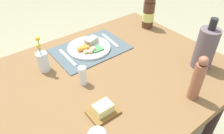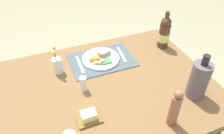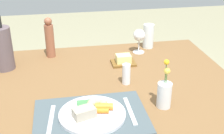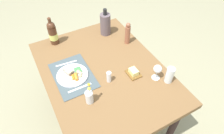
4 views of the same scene
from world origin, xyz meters
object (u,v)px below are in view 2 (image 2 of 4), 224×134
object	(u,v)px
dinner_plate	(101,58)
wine_bottle	(164,33)
butter_dish	(89,117)
pepper_mill	(175,109)
knife	(80,64)
dining_table	(105,94)
fork	(122,54)
cooler_bottle	(199,80)
flower_vase	(58,65)
salt_shaker	(83,84)

from	to	relation	value
dinner_plate	wine_bottle	distance (m)	0.52
dinner_plate	butter_dish	distance (m)	0.52
pepper_mill	knife	bearing A→B (deg)	-63.57
wine_bottle	butter_dish	bearing A→B (deg)	32.30
dining_table	wine_bottle	distance (m)	0.66
fork	cooler_bottle	bearing A→B (deg)	120.39
fork	pepper_mill	bearing A→B (deg)	95.69
flower_vase	cooler_bottle	size ratio (longest dim) A/B	0.74
flower_vase	pepper_mill	distance (m)	0.78
flower_vase	pepper_mill	bearing A→B (deg)	127.11
flower_vase	butter_dish	world-z (taller)	flower_vase
fork	knife	world-z (taller)	same
pepper_mill	butter_dish	distance (m)	0.44
flower_vase	cooler_bottle	distance (m)	0.87
dining_table	knife	xyz separation A→B (m)	(0.09, -0.26, 0.08)
fork	wine_bottle	world-z (taller)	wine_bottle
fork	cooler_bottle	size ratio (longest dim) A/B	0.67
wine_bottle	pepper_mill	distance (m)	0.73
fork	salt_shaker	distance (m)	0.44
fork	wine_bottle	xyz separation A→B (m)	(-0.35, 0.00, 0.11)
knife	wine_bottle	distance (m)	0.68
dining_table	salt_shaker	distance (m)	0.18
dining_table	butter_dish	world-z (taller)	butter_dish
flower_vase	butter_dish	bearing A→B (deg)	99.91
dining_table	knife	size ratio (longest dim) A/B	6.79
knife	dining_table	bearing A→B (deg)	110.30
pepper_mill	salt_shaker	bearing A→B (deg)	-47.94
flower_vase	salt_shaker	distance (m)	0.25
flower_vase	knife	bearing A→B (deg)	-172.06
fork	knife	bearing A→B (deg)	6.09
wine_bottle	salt_shaker	bearing A→B (deg)	19.26
dining_table	wine_bottle	bearing A→B (deg)	-155.70
dining_table	wine_bottle	world-z (taller)	wine_bottle
flower_vase	salt_shaker	bearing A→B (deg)	116.46
flower_vase	dinner_plate	bearing A→B (deg)	-175.79
fork	flower_vase	bearing A→B (deg)	8.48
dinner_plate	salt_shaker	xyz separation A→B (m)	(0.20, 0.25, 0.03)
cooler_bottle	butter_dish	xyz separation A→B (m)	(0.64, -0.06, -0.10)
dinner_plate	flower_vase	size ratio (longest dim) A/B	1.25
flower_vase	fork	bearing A→B (deg)	-177.07
dining_table	knife	bearing A→B (deg)	-70.34
wine_bottle	pepper_mill	xyz separation A→B (m)	(0.35, 0.65, -0.01)
cooler_bottle	butter_dish	bearing A→B (deg)	-5.08
fork	butter_dish	bearing A→B (deg)	55.71
wine_bottle	pepper_mill	size ratio (longest dim) A/B	1.23
dining_table	wine_bottle	xyz separation A→B (m)	(-0.57, -0.26, 0.20)
cooler_bottle	pepper_mill	size ratio (longest dim) A/B	1.23
fork	knife	xyz separation A→B (m)	(0.32, 0.00, 0.00)
knife	cooler_bottle	bearing A→B (deg)	137.71
butter_dish	cooler_bottle	bearing A→B (deg)	174.92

